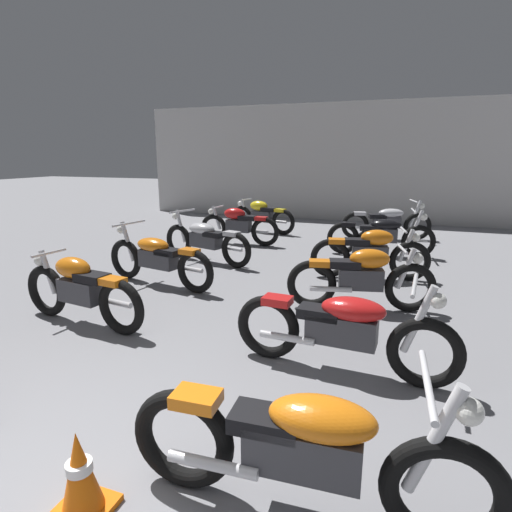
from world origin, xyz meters
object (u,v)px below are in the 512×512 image
Objects in this scene: motorcycle_left_row_3 at (205,239)px; motorcycle_right_row_4 at (381,234)px; motorcycle_left_row_1 at (80,289)px; motorcycle_right_row_0 at (305,447)px; motorcycle_right_row_3 at (371,252)px; motorcycle_left_row_5 at (262,215)px; traffic_cone at (80,475)px; motorcycle_left_row_2 at (158,258)px; motorcycle_left_row_4 at (238,225)px; motorcycle_right_row_2 at (362,277)px; motorcycle_right_row_5 at (387,221)px; motorcycle_right_row_1 at (343,328)px.

motorcycle_left_row_3 is 3.60m from motorcycle_right_row_4.
motorcycle_left_row_1 is 3.72m from motorcycle_right_row_0.
motorcycle_left_row_1 is 1.01× the size of motorcycle_right_row_3.
motorcycle_left_row_5 is 9.08m from motorcycle_right_row_0.
motorcycle_right_row_0 is at bearing -29.23° from motorcycle_left_row_1.
motorcycle_left_row_1 is 3.64× the size of traffic_cone.
motorcycle_left_row_5 is at bearing 89.87° from motorcycle_left_row_2.
motorcycle_left_row_5 is 4.67m from motorcycle_right_row_3.
motorcycle_right_row_0 is 1.11× the size of motorcycle_right_row_3.
motorcycle_left_row_2 is 4.79m from motorcycle_right_row_0.
motorcycle_left_row_4 is 0.91× the size of motorcycle_right_row_0.
motorcycle_left_row_4 is at bearing 91.18° from motorcycle_left_row_3.
motorcycle_left_row_2 is at bearing 179.88° from motorcycle_right_row_2.
motorcycle_left_row_2 is 4.45m from traffic_cone.
motorcycle_right_row_0 is 1.31m from traffic_cone.
traffic_cone is (-1.18, -9.07, -0.19)m from motorcycle_right_row_5.
motorcycle_left_row_2 is 3.18m from motorcycle_right_row_2.
motorcycle_left_row_3 is 5.90m from traffic_cone.
traffic_cone is (-1.22, -0.44, -0.19)m from motorcycle_right_row_0.
motorcycle_left_row_4 is 7.59m from traffic_cone.
motorcycle_left_row_4 is at bearing -90.40° from motorcycle_left_row_5.
motorcycle_right_row_1 is at bearing -89.26° from motorcycle_right_row_3.
motorcycle_left_row_3 is at bearing 178.41° from motorcycle_right_row_3.
motorcycle_right_row_2 is 5.13m from motorcycle_right_row_5.
motorcycle_right_row_5 is (0.07, 3.61, -0.01)m from motorcycle_right_row_3.
motorcycle_right_row_2 is at bearing -57.55° from motorcycle_left_row_5.
motorcycle_left_row_5 is at bearing -177.26° from motorcycle_right_row_5.
motorcycle_left_row_4 and motorcycle_left_row_5 have the same top height.
motorcycle_right_row_5 reaches higher than motorcycle_right_row_3.
motorcycle_right_row_4 is (3.20, 5.01, -0.01)m from motorcycle_left_row_1.
motorcycle_right_row_0 reaches higher than motorcycle_left_row_4.
traffic_cone is at bearing -99.13° from motorcycle_right_row_4.
motorcycle_right_row_3 is 1.80m from motorcycle_right_row_4.
motorcycle_left_row_4 is (-0.00, 5.06, 0.00)m from motorcycle_left_row_1.
motorcycle_right_row_2 is at bearing -90.46° from motorcycle_right_row_4.
motorcycle_right_row_0 is (3.25, -1.82, -0.01)m from motorcycle_left_row_1.
motorcycle_right_row_1 is 5.08m from motorcycle_right_row_4.
motorcycle_right_row_4 is at bearing -90.54° from motorcycle_right_row_5.
traffic_cone is (2.04, -7.31, -0.20)m from motorcycle_left_row_4.
motorcycle_right_row_5 is at bearing 2.74° from motorcycle_left_row_5.
motorcycle_left_row_2 is 3.65m from motorcycle_right_row_1.
motorcycle_right_row_3 is 3.61m from motorcycle_right_row_5.
motorcycle_left_row_1 is 0.91× the size of motorcycle_right_row_4.
motorcycle_right_row_0 is at bearing -47.22° from motorcycle_left_row_2.
motorcycle_right_row_3 is at bearing 91.11° from motorcycle_right_row_0.
motorcycle_right_row_2 is 0.90× the size of motorcycle_right_row_4.
traffic_cone is at bearing -77.21° from motorcycle_left_row_5.
motorcycle_left_row_1 reaches higher than traffic_cone.
motorcycle_right_row_0 is at bearing -57.84° from motorcycle_left_row_3.
motorcycle_right_row_4 reaches higher than motorcycle_left_row_5.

